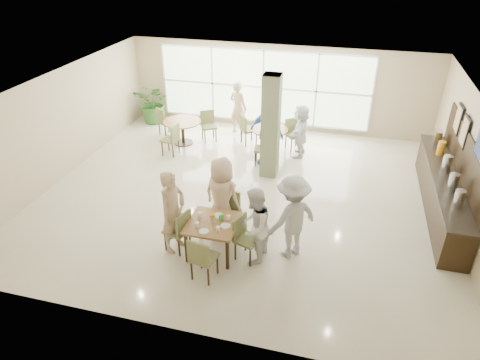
% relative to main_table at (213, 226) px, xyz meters
% --- Properties ---
extents(ground, '(10.00, 10.00, 0.00)m').
position_rel_main_table_xyz_m(ground, '(0.05, 2.41, -0.66)').
color(ground, beige).
rests_on(ground, ground).
extents(room_shell, '(10.00, 10.00, 10.00)m').
position_rel_main_table_xyz_m(room_shell, '(0.05, 2.41, 1.04)').
color(room_shell, white).
rests_on(room_shell, ground).
extents(window_bank, '(7.00, 0.04, 7.00)m').
position_rel_main_table_xyz_m(window_bank, '(-0.45, 6.87, 0.74)').
color(window_bank, silver).
rests_on(window_bank, ground).
extents(column, '(0.45, 0.45, 2.80)m').
position_rel_main_table_xyz_m(column, '(0.45, 3.61, 0.74)').
color(column, '#6F7350').
rests_on(column, ground).
extents(main_table, '(1.01, 1.01, 0.75)m').
position_rel_main_table_xyz_m(main_table, '(0.00, 0.00, 0.00)').
color(main_table, brown).
rests_on(main_table, ground).
extents(round_table_left, '(1.17, 1.17, 0.75)m').
position_rel_main_table_xyz_m(round_table_left, '(-2.58, 4.92, -0.08)').
color(round_table_left, brown).
rests_on(round_table_left, ground).
extents(round_table_right, '(1.09, 1.09, 0.75)m').
position_rel_main_table_xyz_m(round_table_right, '(0.17, 4.99, -0.09)').
color(round_table_right, brown).
rests_on(round_table_right, ground).
extents(chairs_main_table, '(2.06, 2.05, 0.95)m').
position_rel_main_table_xyz_m(chairs_main_table, '(0.02, -0.02, -0.19)').
color(chairs_main_table, olive).
rests_on(chairs_main_table, ground).
extents(chairs_table_left, '(2.09, 1.86, 0.95)m').
position_rel_main_table_xyz_m(chairs_table_left, '(-2.61, 4.93, -0.19)').
color(chairs_table_left, olive).
rests_on(chairs_table_left, ground).
extents(chairs_table_right, '(2.07, 1.85, 0.95)m').
position_rel_main_table_xyz_m(chairs_table_right, '(0.14, 4.98, -0.19)').
color(chairs_table_right, olive).
rests_on(chairs_table_right, ground).
extents(tabletop_clutter, '(0.74, 0.80, 0.21)m').
position_rel_main_table_xyz_m(tabletop_clutter, '(0.02, -0.02, 0.15)').
color(tabletop_clutter, white).
rests_on(tabletop_clutter, main_table).
extents(buffet_counter, '(0.64, 4.70, 1.95)m').
position_rel_main_table_xyz_m(buffet_counter, '(4.75, 2.91, -0.11)').
color(buffet_counter, black).
rests_on(buffet_counter, ground).
extents(framed_art_a, '(0.05, 0.55, 0.70)m').
position_rel_main_table_xyz_m(framed_art_a, '(5.00, 3.41, 1.19)').
color(framed_art_a, black).
rests_on(framed_art_a, ground).
extents(framed_art_b, '(0.05, 0.55, 0.70)m').
position_rel_main_table_xyz_m(framed_art_b, '(5.00, 4.21, 1.19)').
color(framed_art_b, black).
rests_on(framed_art_b, ground).
extents(potted_plant, '(1.44, 1.44, 1.43)m').
position_rel_main_table_xyz_m(potted_plant, '(-4.17, 6.31, 0.05)').
color(potted_plant, '#306327').
rests_on(potted_plant, ground).
extents(teen_left, '(0.61, 0.76, 1.81)m').
position_rel_main_table_xyz_m(teen_left, '(-0.82, -0.06, 0.24)').
color(teen_left, tan).
rests_on(teen_left, ground).
extents(teen_far, '(0.98, 0.73, 1.80)m').
position_rel_main_table_xyz_m(teen_far, '(-0.03, 0.77, 0.24)').
color(teen_far, tan).
rests_on(teen_far, ground).
extents(teen_right, '(0.70, 0.85, 1.64)m').
position_rel_main_table_xyz_m(teen_right, '(0.85, 0.00, 0.16)').
color(teen_right, white).
rests_on(teen_right, ground).
extents(teen_standing, '(1.30, 1.32, 1.82)m').
position_rel_main_table_xyz_m(teen_standing, '(1.54, 0.36, 0.25)').
color(teen_standing, '#ACACAE').
rests_on(teen_standing, ground).
extents(adult_a, '(1.25, 1.01, 1.87)m').
position_rel_main_table_xyz_m(adult_a, '(0.23, 4.23, 0.27)').
color(adult_a, '#4684D4').
rests_on(adult_a, ground).
extents(adult_b, '(0.70, 1.49, 1.58)m').
position_rel_main_table_xyz_m(adult_b, '(1.09, 4.99, 0.13)').
color(adult_b, white).
rests_on(adult_b, ground).
extents(adult_standing, '(0.75, 0.63, 1.76)m').
position_rel_main_table_xyz_m(adult_standing, '(-1.11, 6.16, 0.22)').
color(adult_standing, tan).
rests_on(adult_standing, ground).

